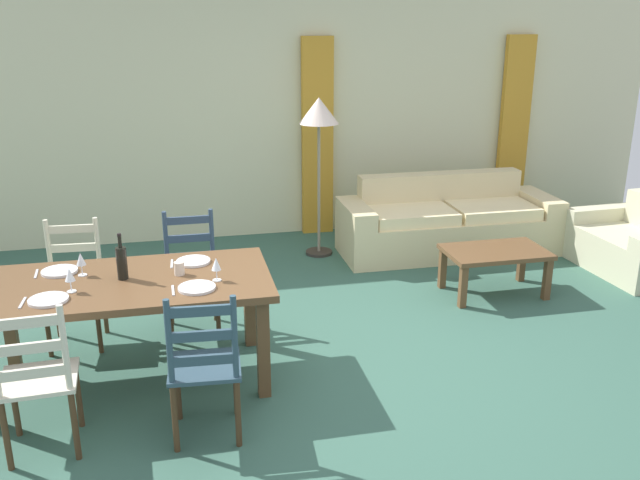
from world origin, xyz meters
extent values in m
cube|color=#355C4C|center=(0.00, 0.00, -0.01)|extent=(9.60, 9.60, 0.02)
cube|color=beige|center=(0.00, 3.30, 1.35)|extent=(9.60, 0.16, 2.70)
cube|color=gold|center=(0.72, 3.16, 1.10)|extent=(0.35, 0.08, 2.20)
cube|color=gold|center=(3.12, 3.16, 1.10)|extent=(0.35, 0.08, 2.20)
cube|color=brown|center=(-1.24, 0.10, 0.72)|extent=(1.90, 0.96, 0.05)
cube|color=brown|center=(-0.39, -0.28, 0.35)|extent=(0.08, 0.08, 0.70)
cube|color=brown|center=(-2.09, 0.48, 0.35)|extent=(0.08, 0.08, 0.70)
cube|color=brown|center=(-0.39, 0.48, 0.35)|extent=(0.08, 0.08, 0.70)
cube|color=beige|center=(-1.72, -0.57, 0.45)|extent=(0.44, 0.42, 0.03)
cylinder|color=#48301D|center=(-1.91, -0.41, 0.22)|extent=(0.04, 0.04, 0.43)
cylinder|color=#48301D|center=(-1.55, -0.40, 0.22)|extent=(0.04, 0.04, 0.43)
cylinder|color=#48301D|center=(-1.89, -0.75, 0.22)|extent=(0.04, 0.04, 0.43)
cylinder|color=#48301D|center=(-1.53, -0.74, 0.22)|extent=(0.04, 0.04, 0.43)
cylinder|color=beige|center=(-1.53, -0.74, 0.71)|extent=(0.04, 0.04, 0.50)
cube|color=beige|center=(-1.71, -0.74, 0.58)|extent=(0.38, 0.04, 0.06)
cube|color=beige|center=(-1.71, -0.74, 0.73)|extent=(0.38, 0.04, 0.06)
cube|color=beige|center=(-1.71, -0.74, 0.88)|extent=(0.38, 0.04, 0.06)
cube|color=#2E4655|center=(-0.79, -0.63, 0.45)|extent=(0.45, 0.43, 0.03)
cylinder|color=#48301D|center=(-0.95, -0.45, 0.22)|extent=(0.04, 0.04, 0.43)
cylinder|color=#48301D|center=(-0.60, -0.47, 0.22)|extent=(0.04, 0.04, 0.43)
cylinder|color=#48301D|center=(-0.98, -0.78, 0.22)|extent=(0.04, 0.04, 0.43)
cylinder|color=#48301D|center=(-0.62, -0.81, 0.22)|extent=(0.04, 0.04, 0.43)
cylinder|color=#2E4655|center=(-0.98, -0.78, 0.71)|extent=(0.04, 0.04, 0.50)
cylinder|color=#2E4655|center=(-0.62, -0.81, 0.71)|extent=(0.04, 0.04, 0.50)
cube|color=#2E4655|center=(-0.80, -0.80, 0.58)|extent=(0.38, 0.05, 0.06)
cube|color=#2E4655|center=(-0.80, -0.80, 0.73)|extent=(0.38, 0.05, 0.06)
cube|color=#2E4655|center=(-0.80, -0.80, 0.88)|extent=(0.38, 0.05, 0.06)
cube|color=beige|center=(-1.68, 0.76, 0.45)|extent=(0.44, 0.42, 0.03)
cylinder|color=#48301D|center=(-1.51, 0.58, 0.22)|extent=(0.04, 0.04, 0.43)
cylinder|color=#48301D|center=(-1.87, 0.60, 0.22)|extent=(0.04, 0.04, 0.43)
cylinder|color=#48301D|center=(-1.49, 0.92, 0.22)|extent=(0.04, 0.04, 0.43)
cylinder|color=#48301D|center=(-1.85, 0.94, 0.22)|extent=(0.04, 0.04, 0.43)
cylinder|color=beige|center=(-1.49, 0.92, 0.71)|extent=(0.04, 0.04, 0.50)
cylinder|color=beige|center=(-1.85, 0.94, 0.71)|extent=(0.04, 0.04, 0.50)
cube|color=beige|center=(-1.67, 0.93, 0.58)|extent=(0.38, 0.04, 0.06)
cube|color=beige|center=(-1.67, 0.93, 0.73)|extent=(0.38, 0.04, 0.06)
cube|color=beige|center=(-1.67, 0.93, 0.88)|extent=(0.38, 0.04, 0.06)
cube|color=#2F4257|center=(-0.80, 0.80, 0.45)|extent=(0.42, 0.40, 0.03)
cylinder|color=#48301D|center=(-0.62, 0.63, 0.22)|extent=(0.04, 0.04, 0.43)
cylinder|color=#48301D|center=(-0.98, 0.64, 0.22)|extent=(0.04, 0.04, 0.43)
cylinder|color=#48301D|center=(-0.62, 0.97, 0.22)|extent=(0.04, 0.04, 0.43)
cylinder|color=#48301D|center=(-0.98, 0.98, 0.22)|extent=(0.04, 0.04, 0.43)
cylinder|color=#2F4257|center=(-0.62, 0.97, 0.71)|extent=(0.04, 0.04, 0.50)
cylinder|color=#2F4257|center=(-0.98, 0.98, 0.71)|extent=(0.04, 0.04, 0.50)
cube|color=#2F4257|center=(-0.80, 0.97, 0.58)|extent=(0.38, 0.03, 0.06)
cube|color=#2F4257|center=(-0.80, 0.97, 0.73)|extent=(0.38, 0.03, 0.06)
cube|color=#2F4257|center=(-0.80, 0.97, 0.88)|extent=(0.38, 0.03, 0.06)
cylinder|color=white|center=(-1.69, -0.15, 0.76)|extent=(0.24, 0.24, 0.02)
cube|color=silver|center=(-1.84, -0.15, 0.75)|extent=(0.02, 0.17, 0.01)
cylinder|color=white|center=(-0.79, -0.15, 0.76)|extent=(0.24, 0.24, 0.02)
cube|color=silver|center=(-0.94, -0.15, 0.75)|extent=(0.02, 0.17, 0.01)
cylinder|color=white|center=(-1.69, 0.35, 0.76)|extent=(0.24, 0.24, 0.02)
cube|color=silver|center=(-1.84, 0.35, 0.75)|extent=(0.03, 0.17, 0.01)
cylinder|color=white|center=(-0.79, 0.35, 0.76)|extent=(0.24, 0.24, 0.02)
cube|color=silver|center=(-0.94, 0.35, 0.75)|extent=(0.02, 0.17, 0.01)
cylinder|color=black|center=(-1.26, 0.13, 0.86)|extent=(0.07, 0.07, 0.22)
cylinder|color=black|center=(-1.26, 0.13, 1.01)|extent=(0.02, 0.02, 0.08)
cylinder|color=black|center=(-1.26, 0.13, 1.06)|extent=(0.03, 0.03, 0.02)
cylinder|color=white|center=(-1.57, -0.03, 0.75)|extent=(0.06, 0.06, 0.01)
cylinder|color=white|center=(-1.57, -0.03, 0.79)|extent=(0.01, 0.01, 0.07)
cone|color=white|center=(-1.57, -0.03, 0.87)|extent=(0.06, 0.06, 0.08)
cylinder|color=white|center=(-0.66, -0.03, 0.75)|extent=(0.06, 0.06, 0.01)
cylinder|color=white|center=(-0.66, -0.03, 0.79)|extent=(0.01, 0.01, 0.07)
cone|color=white|center=(-0.66, -0.03, 0.87)|extent=(0.06, 0.06, 0.08)
cylinder|color=white|center=(-1.53, 0.25, 0.75)|extent=(0.06, 0.06, 0.01)
cylinder|color=white|center=(-1.53, 0.25, 0.79)|extent=(0.01, 0.01, 0.07)
cone|color=white|center=(-1.53, 0.25, 0.87)|extent=(0.06, 0.06, 0.08)
cylinder|color=beige|center=(-0.89, 0.13, 0.80)|extent=(0.07, 0.07, 0.09)
cube|color=beige|center=(1.92, 2.15, 0.20)|extent=(1.80, 0.81, 0.40)
cube|color=beige|center=(1.92, 2.45, 0.40)|extent=(1.80, 0.21, 0.80)
cube|color=beige|center=(2.94, 2.15, 0.29)|extent=(0.24, 0.80, 0.58)
cube|color=beige|center=(0.90, 2.16, 0.29)|extent=(0.24, 0.80, 0.58)
cube|color=#F9E2A9|center=(2.37, 2.10, 0.46)|extent=(0.86, 0.64, 0.12)
cube|color=#F9E2A9|center=(1.47, 2.11, 0.46)|extent=(0.86, 0.64, 0.12)
cube|color=brown|center=(1.89, 1.00, 0.40)|extent=(0.90, 0.56, 0.04)
cube|color=brown|center=(1.49, 0.77, 0.19)|extent=(0.06, 0.06, 0.38)
cube|color=brown|center=(2.29, 0.77, 0.19)|extent=(0.06, 0.06, 0.38)
cube|color=brown|center=(1.49, 1.23, 0.19)|extent=(0.06, 0.06, 0.38)
cube|color=brown|center=(2.29, 1.23, 0.19)|extent=(0.06, 0.06, 0.38)
cube|color=beige|center=(3.47, 1.25, 0.19)|extent=(0.84, 0.84, 0.38)
cube|color=beige|center=(3.45, 1.74, 0.26)|extent=(0.81, 0.22, 0.52)
cylinder|color=#332D28|center=(0.57, 2.40, 0.01)|extent=(0.28, 0.28, 0.03)
cylinder|color=gray|center=(0.57, 2.40, 0.71)|extent=(0.03, 0.03, 1.35)
cone|color=beige|center=(0.57, 2.40, 1.51)|extent=(0.40, 0.40, 0.26)
camera|label=1|loc=(-0.90, -4.28, 2.43)|focal=38.31mm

